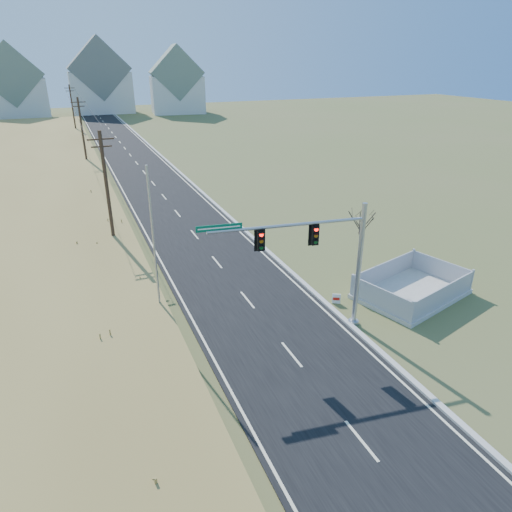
{
  "coord_description": "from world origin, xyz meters",
  "views": [
    {
      "loc": [
        -8.81,
        -18.66,
        13.64
      ],
      "look_at": [
        0.11,
        2.9,
        3.4
      ],
      "focal_mm": 32.0,
      "sensor_mm": 36.0,
      "label": 1
    }
  ],
  "objects_px": {
    "flagpole": "(156,265)",
    "bare_tree": "(362,221)",
    "traffic_signal_mast": "(327,256)",
    "fence_enclosure": "(411,291)",
    "open_sign": "(336,299)"
  },
  "relations": [
    {
      "from": "flagpole",
      "to": "bare_tree",
      "type": "bearing_deg",
      "value": 2.1
    },
    {
      "from": "traffic_signal_mast",
      "to": "flagpole",
      "type": "relative_size",
      "value": 0.98
    },
    {
      "from": "traffic_signal_mast",
      "to": "flagpole",
      "type": "distance_m",
      "value": 8.96
    },
    {
      "from": "fence_enclosure",
      "to": "traffic_signal_mast",
      "type": "bearing_deg",
      "value": 173.19
    },
    {
      "from": "open_sign",
      "to": "bare_tree",
      "type": "height_order",
      "value": "bare_tree"
    },
    {
      "from": "flagpole",
      "to": "bare_tree",
      "type": "distance_m",
      "value": 13.22
    },
    {
      "from": "flagpole",
      "to": "bare_tree",
      "type": "xyz_separation_m",
      "value": [
        13.2,
        0.48,
        0.54
      ]
    },
    {
      "from": "traffic_signal_mast",
      "to": "flagpole",
      "type": "bearing_deg",
      "value": 161.39
    },
    {
      "from": "fence_enclosure",
      "to": "flagpole",
      "type": "distance_m",
      "value": 15.58
    },
    {
      "from": "fence_enclosure",
      "to": "flagpole",
      "type": "bearing_deg",
      "value": 153.25
    },
    {
      "from": "open_sign",
      "to": "bare_tree",
      "type": "bearing_deg",
      "value": 67.66
    },
    {
      "from": "traffic_signal_mast",
      "to": "bare_tree",
      "type": "height_order",
      "value": "traffic_signal_mast"
    },
    {
      "from": "flagpole",
      "to": "fence_enclosure",
      "type": "bearing_deg",
      "value": -10.49
    },
    {
      "from": "flagpole",
      "to": "traffic_signal_mast",
      "type": "bearing_deg",
      "value": -26.15
    },
    {
      "from": "flagpole",
      "to": "bare_tree",
      "type": "relative_size",
      "value": 1.75
    }
  ]
}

